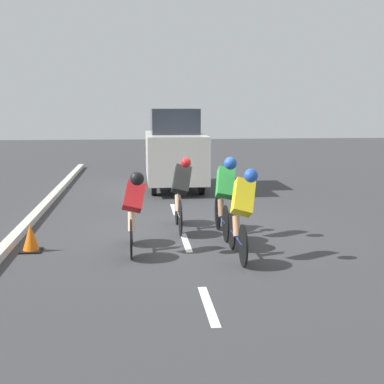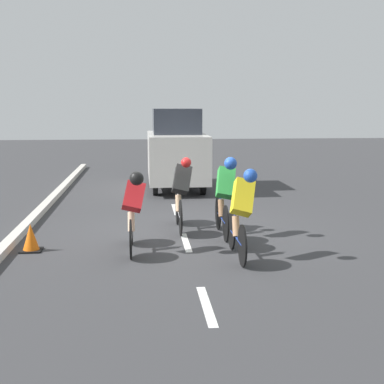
{
  "view_description": "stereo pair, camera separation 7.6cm",
  "coord_description": "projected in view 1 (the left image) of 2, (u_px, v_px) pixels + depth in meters",
  "views": [
    {
      "loc": [
        0.86,
        10.52,
        2.52
      ],
      "look_at": [
        -0.11,
        0.88,
        0.95
      ],
      "focal_mm": 50.0,
      "sensor_mm": 36.0,
      "label": 1
    },
    {
      "loc": [
        0.79,
        10.52,
        2.52
      ],
      "look_at": [
        -0.11,
        0.88,
        0.95
      ],
      "focal_mm": 50.0,
      "sensor_mm": 36.0,
      "label": 2
    }
  ],
  "objects": [
    {
      "name": "traffic_cone",
      "position": [
        31.0,
        238.0,
        9.3
      ],
      "size": [
        0.36,
        0.36,
        0.49
      ],
      "color": "black",
      "rests_on": "ground"
    },
    {
      "name": "lane_stripe_mid",
      "position": [
        186.0,
        242.0,
        9.95
      ],
      "size": [
        0.12,
        1.4,
        0.01
      ],
      "primitive_type": "cube",
      "color": "white",
      "rests_on": "ground"
    },
    {
      "name": "cyclist_yellow",
      "position": [
        242.0,
        211.0,
        8.79
      ],
      "size": [
        0.46,
        1.71,
        1.53
      ],
      "color": "black",
      "rests_on": "ground"
    },
    {
      "name": "support_car",
      "position": [
        175.0,
        150.0,
        16.29
      ],
      "size": [
        1.7,
        3.9,
        2.43
      ],
      "color": "black",
      "rests_on": "ground"
    },
    {
      "name": "curb",
      "position": [
        9.0,
        243.0,
        9.62
      ],
      "size": [
        0.2,
        25.18,
        0.14
      ],
      "primitive_type": "cube",
      "color": "beige",
      "rests_on": "ground"
    },
    {
      "name": "cyclist_red",
      "position": [
        133.0,
        209.0,
        9.14
      ],
      "size": [
        0.43,
        1.61,
        1.45
      ],
      "color": "black",
      "rests_on": "ground"
    },
    {
      "name": "lane_stripe_far",
      "position": [
        174.0,
        209.0,
        13.09
      ],
      "size": [
        0.12,
        1.4,
        0.01
      ],
      "primitive_type": "cube",
      "color": "white",
      "rests_on": "ground"
    },
    {
      "name": "cyclist_black",
      "position": [
        181.0,
        193.0,
        10.8
      ],
      "size": [
        0.44,
        1.74,
        1.52
      ],
      "color": "black",
      "rests_on": "ground"
    },
    {
      "name": "cyclist_green",
      "position": [
        224.0,
        194.0,
        10.31
      ],
      "size": [
        0.42,
        1.71,
        1.57
      ],
      "color": "black",
      "rests_on": "ground"
    },
    {
      "name": "ground_plane",
      "position": [
        182.0,
        231.0,
        10.82
      ],
      "size": [
        60.0,
        60.0,
        0.0
      ],
      "primitive_type": "plane",
      "color": "#38383A"
    },
    {
      "name": "lane_stripe_near",
      "position": [
        208.0,
        305.0,
        6.81
      ],
      "size": [
        0.12,
        1.4,
        0.01
      ],
      "primitive_type": "cube",
      "color": "white",
      "rests_on": "ground"
    }
  ]
}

